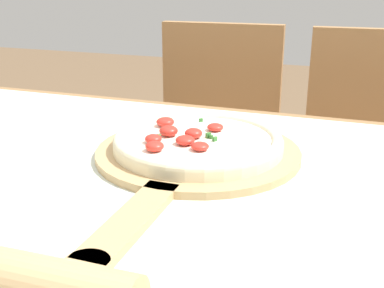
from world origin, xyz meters
TOP-DOWN VIEW (x-y plane):
  - dining_table at (0.00, 0.00)m, footprint 1.41×0.84m
  - towel_cloth at (0.00, 0.00)m, footprint 1.33×0.76m
  - pizza_peel at (-0.02, 0.08)m, footprint 0.34×0.54m
  - pizza at (-0.02, 0.10)m, footprint 0.28×0.28m
  - chair_left at (-0.19, 0.76)m, footprint 0.42×0.42m
  - chair_right at (0.27, 0.76)m, footprint 0.42×0.42m

SIDE VIEW (x-z plane):
  - chair_left at x=-0.19m, z-range 0.07..0.94m
  - chair_right at x=0.27m, z-range 0.07..0.94m
  - dining_table at x=0.00m, z-range 0.26..0.99m
  - towel_cloth at x=0.00m, z-range 0.73..0.73m
  - pizza_peel at x=-0.02m, z-range 0.73..0.75m
  - pizza at x=-0.02m, z-range 0.74..0.78m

